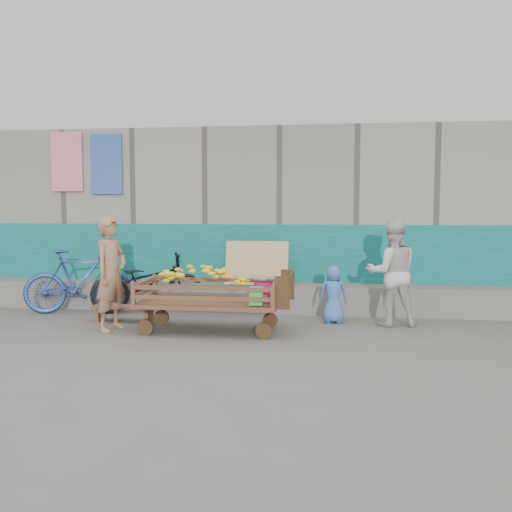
# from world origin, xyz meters

# --- Properties ---
(ground) EXTENTS (80.00, 80.00, 0.00)m
(ground) POSITION_xyz_m (0.00, 0.00, 0.00)
(ground) COLOR #5D5955
(ground) RESTS_ON ground
(building_wall) EXTENTS (12.00, 3.50, 3.00)m
(building_wall) POSITION_xyz_m (-0.00, 4.05, 1.47)
(building_wall) COLOR gray
(building_wall) RESTS_ON ground
(banana_cart) EXTENTS (2.06, 0.94, 0.88)m
(banana_cart) POSITION_xyz_m (-0.18, 0.79, 0.60)
(banana_cart) COLOR brown
(banana_cart) RESTS_ON ground
(bench) EXTENTS (0.94, 0.28, 0.24)m
(bench) POSITION_xyz_m (-1.54, 1.26, 0.17)
(bench) COLOR brown
(bench) RESTS_ON ground
(vendor_man) EXTENTS (0.51, 0.65, 1.56)m
(vendor_man) POSITION_xyz_m (-1.49, 0.67, 0.78)
(vendor_man) COLOR #986D4D
(vendor_man) RESTS_ON ground
(woman) EXTENTS (0.80, 0.66, 1.51)m
(woman) POSITION_xyz_m (2.33, 1.55, 0.76)
(woman) COLOR silver
(woman) RESTS_ON ground
(child) EXTENTS (0.44, 0.32, 0.84)m
(child) POSITION_xyz_m (1.51, 1.60, 0.42)
(child) COLOR #3C6FBD
(child) RESTS_ON ground
(bicycle_dark) EXTENTS (1.89, 1.25, 0.94)m
(bicycle_dark) POSITION_xyz_m (-1.44, 2.05, 0.47)
(bicycle_dark) COLOR black
(bicycle_dark) RESTS_ON ground
(bicycle_blue) EXTENTS (1.74, 1.05, 1.01)m
(bicycle_blue) POSITION_xyz_m (-2.51, 1.85, 0.51)
(bicycle_blue) COLOR #29438B
(bicycle_blue) RESTS_ON ground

